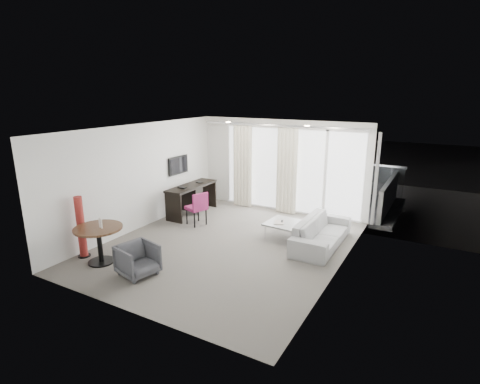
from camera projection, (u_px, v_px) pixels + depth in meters
The scene contains 28 objects.
floor at pixel (227, 245), 8.43m from camera, with size 5.00×6.00×0.00m, color #615C55.
ceiling at pixel (226, 129), 7.75m from camera, with size 5.00×6.00×0.00m, color white.
wall_left at pixel (140, 177), 9.27m from camera, with size 0.00×6.00×2.60m, color silver.
wall_right at pixel (342, 206), 6.92m from camera, with size 0.00×6.00×2.60m, color silver.
wall_front at pixel (122, 235), 5.56m from camera, with size 5.00×0.00×2.60m, color silver.
window_panel at pixel (291, 170), 10.49m from camera, with size 4.00×0.02×2.38m, color white, non-canonical shape.
window_frame at pixel (290, 171), 10.48m from camera, with size 4.10×0.06×2.44m, color white, non-canonical shape.
curtain_left at pixel (243, 166), 11.03m from camera, with size 0.60×0.20×2.38m, color beige, non-canonical shape.
curtain_right at pixel (287, 171), 10.38m from camera, with size 0.60×0.20×2.38m, color beige, non-canonical shape.
curtain_track at pixel (280, 125), 10.16m from camera, with size 4.80×0.04×0.04m, color #B2B2B7, non-canonical shape.
downlight_a at pixel (228, 122), 9.52m from camera, with size 0.12×0.12×0.02m, color #FFE0B2.
downlight_b at pixel (307, 126), 8.54m from camera, with size 0.12×0.12×0.02m, color #FFE0B2.
desk at pixel (192, 199), 10.49m from camera, with size 0.55×1.76×0.82m, color black, non-canonical shape.
tv at pixel (178, 165), 10.45m from camera, with size 0.05×0.80×0.50m, color black, non-canonical shape.
desk_chair at pixel (196, 208), 9.63m from camera, with size 0.48×0.45×0.88m, color #841F50, non-canonical shape.
round_table at pixel (100, 245), 7.50m from camera, with size 0.95×0.95×0.76m, color #442A18, non-canonical shape.
menu_card at pixel (101, 229), 7.38m from camera, with size 0.11×0.02×0.20m, color white, non-canonical shape.
red_lamp at pixel (81, 227), 7.70m from camera, with size 0.26×0.26×1.30m, color maroon.
tub_armchair at pixel (138, 260), 7.01m from camera, with size 0.65×0.67×0.61m, color #3E3F44.
coffee_table at pixel (285, 230), 8.86m from camera, with size 0.82×0.82×0.37m, color gray, non-canonical shape.
remote at pixel (282, 222), 8.85m from camera, with size 0.05×0.16×0.02m, color black, non-canonical shape.
magazine at pixel (279, 223), 8.78m from camera, with size 0.22×0.28×0.02m, color gray, non-canonical shape.
sofa at pixel (322, 232), 8.37m from camera, with size 2.10×0.82×0.61m, color #999999.
terrace_slab at pixel (307, 200), 12.10m from camera, with size 5.60×3.00×0.12m, color #4D4D50.
rattan_chair_a at pixel (338, 192), 11.22m from camera, with size 0.56×0.56×0.82m, color #422C1D, non-canonical shape.
rattan_chair_b at pixel (360, 193), 11.31m from camera, with size 0.52×0.52×0.75m, color #422C1D, non-canonical shape.
rattan_table at pixel (330, 202), 10.82m from camera, with size 0.49×0.49×0.49m, color #422C1D, non-canonical shape.
balustrade at pixel (321, 175), 13.17m from camera, with size 5.50×0.06×1.05m, color #B2B2B7, non-canonical shape.
Camera 1 is at (4.07, -6.69, 3.38)m, focal length 28.00 mm.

